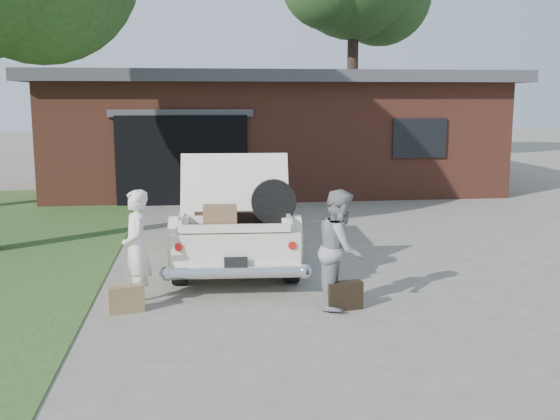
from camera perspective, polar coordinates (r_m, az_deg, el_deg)
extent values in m
plane|color=gray|center=(8.67, 0.49, -7.86)|extent=(90.00, 90.00, 0.00)
cube|color=brown|center=(19.83, -1.03, 6.53)|extent=(12.00, 7.00, 3.00)
cube|color=#4C4C51|center=(19.81, -1.04, 11.30)|extent=(12.80, 7.80, 0.30)
cube|color=black|center=(16.32, -8.51, 4.31)|extent=(3.20, 0.30, 2.20)
cube|color=#4C4C51|center=(16.18, -8.62, 8.34)|extent=(3.50, 0.12, 0.18)
cube|color=black|center=(17.14, 12.04, 6.14)|extent=(1.40, 0.08, 1.00)
cylinder|color=#38281E|center=(26.84, 6.31, 10.59)|extent=(0.44, 0.44, 6.06)
cube|color=white|center=(10.84, -3.94, -1.20)|extent=(1.95, 4.61, 0.59)
cube|color=beige|center=(11.02, -3.98, 1.73)|extent=(1.59, 1.89, 0.47)
cube|color=black|center=(11.88, -3.99, 2.22)|extent=(1.41, 0.14, 0.40)
cube|color=black|center=(10.18, -3.96, 0.95)|extent=(1.41, 0.14, 0.40)
cylinder|color=black|center=(9.43, -8.74, -4.63)|extent=(0.23, 0.61, 0.60)
cylinder|color=black|center=(9.43, 0.99, -4.51)|extent=(0.23, 0.61, 0.60)
cylinder|color=black|center=(12.43, -7.64, -1.10)|extent=(0.23, 0.61, 0.60)
cylinder|color=black|center=(12.43, -0.28, -1.01)|extent=(0.23, 0.61, 0.60)
cylinder|color=silver|center=(8.64, -3.85, -5.44)|extent=(1.86, 0.26, 0.16)
cylinder|color=#A5140F|center=(8.64, -8.82, -3.17)|extent=(0.11, 0.10, 0.11)
cylinder|color=#A5140F|center=(8.65, 1.05, -3.05)|extent=(0.11, 0.10, 0.11)
cube|color=black|center=(8.59, -3.86, -4.60)|extent=(0.31, 0.03, 0.15)
cube|color=black|center=(9.09, -3.91, -1.33)|extent=(1.45, 1.07, 0.04)
cube|color=white|center=(9.10, -8.48, -0.82)|extent=(0.11, 1.00, 0.16)
cube|color=white|center=(9.11, 0.65, -0.71)|extent=(0.11, 1.00, 0.16)
cube|color=white|center=(8.59, -3.90, -1.61)|extent=(1.45, 0.13, 0.11)
cube|color=white|center=(9.27, -3.95, 1.92)|extent=(1.55, 0.58, 0.95)
cube|color=#472E1E|center=(9.31, -5.84, -0.47)|extent=(0.52, 0.35, 0.16)
cube|color=olive|center=(8.77, -5.23, -0.60)|extent=(0.46, 0.32, 0.31)
cube|color=black|center=(9.22, -3.26, -0.54)|extent=(0.55, 0.37, 0.16)
cylinder|color=black|center=(9.01, -0.55, 0.71)|extent=(0.63, 0.18, 0.62)
imported|color=white|center=(8.50, -12.39, -3.27)|extent=(0.46, 0.61, 1.49)
imported|color=gray|center=(8.27, 5.29, -3.38)|extent=(0.77, 0.87, 1.50)
cube|color=olive|center=(8.36, -13.26, -7.58)|extent=(0.46, 0.25, 0.34)
cube|color=black|center=(8.29, 5.61, -7.44)|extent=(0.48, 0.24, 0.36)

